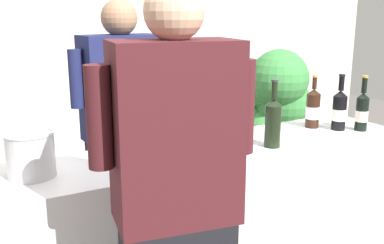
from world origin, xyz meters
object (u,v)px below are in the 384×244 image
Objects in this scene: wine_bottle_5 at (240,120)px; wine_glass at (246,123)px; person_guest at (176,238)px; ice_bucket at (31,154)px; wine_bottle_6 at (273,121)px; potted_shrub at (272,103)px; wine_bottle_2 at (339,110)px; person_server at (124,146)px; wine_bottle_0 at (313,109)px; wine_bottle_3 at (362,111)px; wine_bottle_1 at (196,123)px.

wine_glass is at bearing -110.18° from wine_bottle_5.
ice_bucket is at bearing 121.20° from person_guest.
potted_shrub is at bearing 51.31° from wine_bottle_6.
wine_bottle_6 is at bearing -36.43° from wine_glass.
wine_bottle_5 is 1.81× the size of wine_glass.
wine_bottle_2 is at bearing -2.04° from ice_bucket.
wine_glass is 0.11× the size of person_server.
person_guest is at bearing -151.95° from wine_bottle_0.
wine_bottle_6 reaches higher than ice_bucket.
wine_bottle_3 is 1.55m from person_guest.
wine_bottle_1 is 0.27× the size of potted_shrub.
person_server is (-0.19, 0.56, -0.24)m from wine_bottle_1.
wine_glass is 0.90m from person_guest.
person_server is at bearing 108.83° from wine_bottle_1.
wine_bottle_2 reaches higher than wine_glass.
person_server is (-0.48, 0.52, -0.22)m from wine_bottle_5.
wine_bottle_2 is at bearing -3.97° from wine_bottle_1.
wine_bottle_0 is at bearing -26.30° from person_server.
wine_bottle_3 is (0.10, -0.08, -0.00)m from wine_bottle_2.
ice_bucket is at bearing 177.96° from wine_bottle_2.
wine_bottle_3 is 1.82× the size of wine_glass.
potted_shrub reaches higher than wine_bottle_6.
wine_bottle_5 is (-0.64, 0.10, -0.01)m from wine_bottle_2.
ice_bucket is (-0.80, -0.00, -0.04)m from wine_bottle_1.
wine_bottle_5 is 1.09m from ice_bucket.
wine_bottle_0 is 0.28m from wine_bottle_3.
wine_bottle_3 is 0.78m from wine_glass.
ice_bucket is (-1.16, 0.15, -0.04)m from wine_bottle_6.
wine_bottle_6 is 1.96× the size of wine_glass.
wine_bottle_1 is 0.80m from ice_bucket.
wine_bottle_1 is (-0.83, -0.05, 0.02)m from wine_bottle_0.
wine_bottle_0 is at bearing 3.55° from wine_bottle_1.
person_guest is (-1.46, -0.48, -0.21)m from wine_bottle_3.
wine_bottle_1 is at bearing -172.48° from wine_bottle_5.
wine_bottle_0 is 1.63m from ice_bucket.
wine_glass is at bearing 143.57° from wine_bottle_6.
wine_bottle_2 reaches higher than wine_bottle_0.
wine_bottle_0 reaches higher than wine_glass.
person_guest is (-0.72, -0.66, -0.20)m from wine_bottle_5.
ice_bucket is 0.16× the size of potted_shrub.
wine_bottle_5 is 1.18m from potted_shrub.
person_server reaches higher than potted_shrub.
wine_bottle_1 reaches higher than ice_bucket.
person_guest is (-0.43, -0.62, -0.23)m from wine_bottle_1.
wine_bottle_5 is at bearing 166.45° from wine_bottle_3.
ice_bucket is 0.12× the size of person_guest.
person_guest is at bearing -137.41° from potted_shrub.
wine_bottle_1 reaches higher than wine_bottle_5.
wine_bottle_2 is at bearing -103.95° from potted_shrub.
wine_bottle_1 is 1.10× the size of wine_bottle_3.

